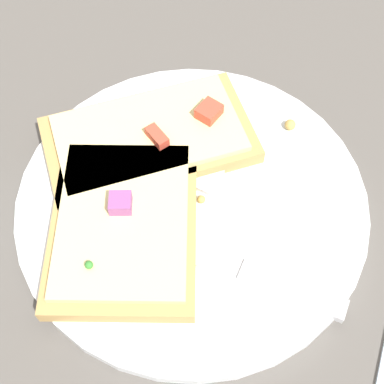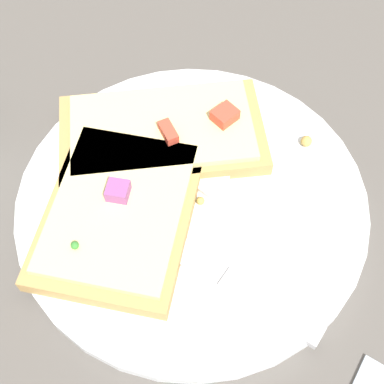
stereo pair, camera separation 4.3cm
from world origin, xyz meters
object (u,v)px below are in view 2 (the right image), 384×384
Objects in this scene: fork at (234,196)px; pizza_slice_corner at (119,211)px; knife at (214,271)px; plate at (192,202)px; pizza_slice_main at (163,133)px.

fork is 1.10× the size of pizza_slice_corner.
knife is 0.09m from pizza_slice_corner.
plate is 0.07m from pizza_slice_main.
fork is 1.02× the size of pizza_slice_main.
plate is at bearing 118.28° from pizza_slice_corner.
pizza_slice_corner is (-0.08, -0.01, -0.00)m from pizza_slice_main.
fork is 0.09m from pizza_slice_corner.
knife is 0.13m from pizza_slice_main.
plate is 1.34× the size of knife.
fork is 0.07m from knife.
knife is at bearing -78.69° from pizza_slice_main.
plate is 1.47× the size of pizza_slice_main.
knife is 1.10× the size of pizza_slice_main.
fork is at bearing -70.52° from knife.
pizza_slice_main is at bearing 54.83° from plate.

